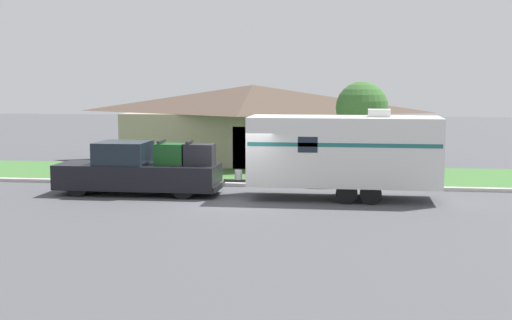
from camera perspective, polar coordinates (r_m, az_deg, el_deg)
name	(u,v)px	position (r m, az deg, el deg)	size (l,w,h in m)	color
ground_plane	(238,202)	(25.81, -1.41, -3.38)	(120.00, 120.00, 0.00)	#47474C
curb_strip	(253,185)	(29.46, -0.22, -2.00)	(80.00, 0.30, 0.14)	beige
lawn_strip	(264,174)	(33.05, 0.68, -1.16)	(80.00, 7.00, 0.03)	#3D6B33
house_across_street	(253,122)	(38.21, -0.26, 3.06)	(13.65, 7.48, 4.10)	gray
pickup_truck	(140,170)	(27.79, -9.27, -0.82)	(6.34, 2.07, 2.10)	black
travel_trailer	(344,151)	(26.45, 7.06, 0.72)	(8.00, 2.41, 3.34)	black
mailbox	(106,158)	(31.58, -11.88, 0.12)	(0.48, 0.20, 1.29)	brown
tree_in_yard	(362,108)	(30.86, 8.48, 4.12)	(2.24, 2.24, 4.32)	brown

